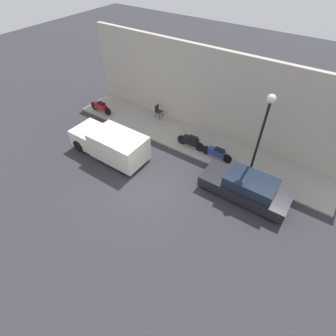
# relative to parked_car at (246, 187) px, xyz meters

# --- Properties ---
(ground_plane) EXTENTS (60.00, 60.00, 0.00)m
(ground_plane) POSITION_rel_parked_car_xyz_m (-2.11, 4.45, -0.61)
(ground_plane) COLOR #2D2D33
(sidewalk) EXTENTS (2.71, 16.77, 0.11)m
(sidewalk) POSITION_rel_parked_car_xyz_m (2.40, 4.45, -0.56)
(sidewalk) COLOR gray
(sidewalk) RESTS_ON ground_plane
(building_facade) EXTENTS (0.30, 16.77, 5.22)m
(building_facade) POSITION_rel_parked_car_xyz_m (3.90, 4.45, 2.00)
(building_facade) COLOR #B2A899
(building_facade) RESTS_ON ground_plane
(parked_car) EXTENTS (1.64, 4.30, 1.29)m
(parked_car) POSITION_rel_parked_car_xyz_m (0.00, 0.00, 0.00)
(parked_car) COLOR black
(parked_car) RESTS_ON ground_plane
(delivery_van) EXTENTS (1.86, 4.65, 1.64)m
(delivery_van) POSITION_rel_parked_car_xyz_m (-1.39, 7.64, 0.24)
(delivery_van) COLOR silver
(delivery_van) RESTS_ON ground_plane
(motorcycle_black) EXTENTS (0.30, 1.80, 0.82)m
(motorcycle_black) POSITION_rel_parked_car_xyz_m (1.70, 4.12, -0.06)
(motorcycle_black) COLOR black
(motorcycle_black) RESTS_ON sidewalk
(motorcycle_blue) EXTENTS (0.30, 1.87, 0.72)m
(motorcycle_blue) POSITION_rel_parked_car_xyz_m (1.67, 2.39, -0.11)
(motorcycle_blue) COLOR navy
(motorcycle_blue) RESTS_ON sidewalk
(motorcycle_red) EXTENTS (0.30, 1.83, 0.80)m
(motorcycle_red) POSITION_rel_parked_car_xyz_m (1.53, 11.36, -0.07)
(motorcycle_red) COLOR #B21E1E
(motorcycle_red) RESTS_ON sidewalk
(streetlamp) EXTENTS (0.40, 0.40, 4.70)m
(streetlamp) POSITION_rel_parked_car_xyz_m (1.39, 0.32, 2.84)
(streetlamp) COLOR black
(streetlamp) RESTS_ON sidewalk
(cafe_chair) EXTENTS (0.40, 0.40, 0.91)m
(cafe_chair) POSITION_rel_parked_car_xyz_m (3.28, 7.66, 0.02)
(cafe_chair) COLOR #262626
(cafe_chair) RESTS_ON sidewalk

